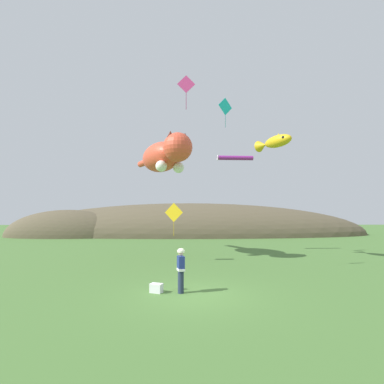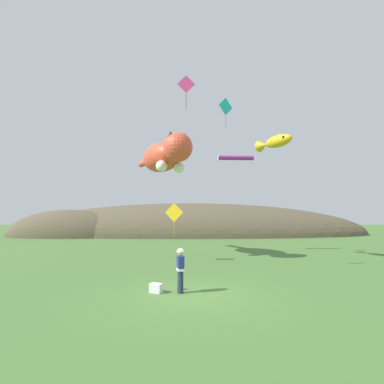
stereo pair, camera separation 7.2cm
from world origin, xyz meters
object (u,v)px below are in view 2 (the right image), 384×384
object	(u,v)px
kite_giant_cat	(165,156)
kite_diamond_teal	(226,107)
kite_fish_windsock	(275,142)
kite_diamond_pink	(186,85)
kite_diamond_gold	(174,213)
kite_tube_streamer	(235,158)
festival_attendant	(180,269)
picnic_cooler	(156,288)
kite_spool	(179,286)

from	to	relation	value
kite_giant_cat	kite_diamond_teal	world-z (taller)	kite_diamond_teal
kite_fish_windsock	kite_diamond_pink	bearing A→B (deg)	-142.97
kite_fish_windsock	kite_diamond_gold	distance (m)	8.36
kite_giant_cat	kite_diamond_pink	distance (m)	6.87
kite_tube_streamer	kite_diamond_teal	distance (m)	4.33
festival_attendant	kite_giant_cat	world-z (taller)	kite_giant_cat
festival_attendant	kite_tube_streamer	bearing A→B (deg)	70.59
kite_diamond_pink	kite_tube_streamer	bearing A→B (deg)	65.03
picnic_cooler	kite_tube_streamer	xyz separation A→B (m)	(5.10, 11.56, 7.43)
festival_attendant	kite_giant_cat	bearing A→B (deg)	98.63
festival_attendant	kite_spool	world-z (taller)	festival_attendant
kite_spool	festival_attendant	bearing A→B (deg)	-84.21
festival_attendant	kite_tube_streamer	distance (m)	14.04
kite_fish_windsock	kite_diamond_teal	distance (m)	4.51
picnic_cooler	kite_diamond_teal	distance (m)	14.59
kite_spool	picnic_cooler	size ratio (longest dim) A/B	0.45
festival_attendant	kite_diamond_pink	world-z (taller)	kite_diamond_pink
festival_attendant	kite_spool	distance (m)	1.00
kite_giant_cat	kite_diamond_gold	world-z (taller)	kite_giant_cat
kite_diamond_pink	picnic_cooler	bearing A→B (deg)	-110.65
kite_diamond_teal	kite_diamond_pink	distance (m)	6.56
kite_diamond_gold	kite_diamond_pink	size ratio (longest dim) A/B	1.16
picnic_cooler	kite_diamond_pink	distance (m)	10.42
kite_fish_windsock	kite_diamond_gold	world-z (taller)	kite_fish_windsock
kite_giant_cat	kite_diamond_pink	bearing A→B (deg)	-75.18
festival_attendant	kite_diamond_teal	distance (m)	13.84
kite_giant_cat	kite_tube_streamer	bearing A→B (deg)	22.69
kite_spool	kite_giant_cat	size ratio (longest dim) A/B	0.03
kite_fish_windsock	kite_giant_cat	bearing A→B (deg)	168.38
kite_giant_cat	kite_tube_streamer	distance (m)	6.00
kite_diamond_teal	picnic_cooler	bearing A→B (deg)	-114.10
picnic_cooler	kite_fish_windsock	world-z (taller)	kite_fish_windsock
kite_tube_streamer	kite_spool	bearing A→B (deg)	-110.59
kite_spool	kite_diamond_teal	bearing A→B (deg)	70.10
picnic_cooler	kite_fish_windsock	bearing A→B (deg)	46.88
picnic_cooler	kite_giant_cat	xyz separation A→B (m)	(-0.42, 9.25, 7.14)
kite_giant_cat	kite_diamond_pink	size ratio (longest dim) A/B	4.17
kite_fish_windsock	kite_diamond_pink	size ratio (longest dim) A/B	1.67
kite_diamond_teal	kite_diamond_pink	world-z (taller)	kite_diamond_teal
kite_spool	picnic_cooler	xyz separation A→B (m)	(-0.94, -0.47, 0.05)
kite_giant_cat	kite_fish_windsock	size ratio (longest dim) A/B	2.49
kite_diamond_gold	kite_giant_cat	bearing A→B (deg)	111.54
picnic_cooler	kite_fish_windsock	xyz separation A→B (m)	(7.19, 7.68, 7.83)
kite_fish_windsock	kite_diamond_pink	xyz separation A→B (m)	(-6.00, -4.53, 2.03)
kite_diamond_gold	kite_diamond_teal	bearing A→B (deg)	25.85
kite_giant_cat	kite_diamond_gold	size ratio (longest dim) A/B	3.60
kite_fish_windsock	kite_diamond_gold	xyz separation A→B (m)	(-6.82, -0.45, -4.82)
kite_spool	kite_fish_windsock	xyz separation A→B (m)	(6.26, 7.21, 7.88)
kite_tube_streamer	kite_diamond_gold	world-z (taller)	kite_tube_streamer
kite_fish_windsock	kite_diamond_teal	xyz separation A→B (m)	(-3.17, 1.32, 2.92)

